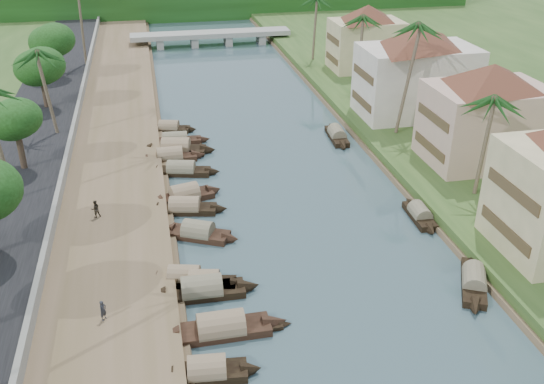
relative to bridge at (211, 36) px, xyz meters
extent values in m
plane|color=#3B5258|center=(0.00, -72.00, -1.72)|extent=(220.00, 220.00, 0.00)
cube|color=brown|center=(-16.00, -52.00, -1.32)|extent=(10.00, 180.00, 0.80)
cube|color=#2D4A1D|center=(19.00, -52.00, -1.12)|extent=(16.00, 180.00, 1.20)
cube|color=black|center=(-24.50, -52.00, -1.02)|extent=(8.00, 180.00, 1.40)
cube|color=slate|center=(-20.20, -52.00, -0.37)|extent=(0.40, 180.00, 1.10)
cube|color=#17390F|center=(0.00, 23.00, 2.28)|extent=(120.00, 4.00, 8.00)
cube|color=gray|center=(0.00, 0.00, 0.28)|extent=(28.00, 4.00, 0.80)
cube|color=gray|center=(-9.00, 0.00, -0.82)|extent=(1.20, 3.50, 1.80)
cube|color=gray|center=(-3.00, 0.00, -0.82)|extent=(1.20, 3.50, 1.80)
cube|color=gray|center=(3.00, 0.00, -0.82)|extent=(1.20, 3.50, 1.80)
cube|color=gray|center=(9.00, 0.00, -0.82)|extent=(1.20, 3.50, 1.80)
cube|color=#4F3D24|center=(12.95, -74.00, 1.48)|extent=(0.10, 6.40, 0.90)
cube|color=#4F3D24|center=(12.95, -74.00, 4.68)|extent=(0.10, 6.40, 0.90)
cube|color=tan|center=(20.00, -58.00, 3.23)|extent=(11.00, 8.00, 7.50)
pyramid|color=brown|center=(20.00, -58.00, 8.08)|extent=(14.11, 14.11, 2.20)
cube|color=#4F3D24|center=(14.45, -58.00, 1.35)|extent=(0.10, 6.40, 0.90)
cube|color=#4F3D24|center=(14.45, -58.00, 4.35)|extent=(0.10, 6.40, 0.90)
cube|color=#EFE4D0|center=(19.00, -44.00, 3.48)|extent=(13.00, 8.00, 8.00)
pyramid|color=brown|center=(19.00, -44.00, 8.58)|extent=(15.59, 15.59, 2.20)
cube|color=#4F3D24|center=(12.45, -44.00, 1.48)|extent=(0.10, 6.40, 0.90)
cube|color=#4F3D24|center=(12.45, -44.00, 4.68)|extent=(0.10, 6.40, 0.90)
cube|color=beige|center=(20.00, -24.00, 2.98)|extent=(10.00, 7.00, 7.00)
pyramid|color=brown|center=(20.00, -24.00, 7.58)|extent=(12.62, 12.62, 2.20)
cube|color=#4F3D24|center=(14.95, -24.00, 1.23)|extent=(0.10, 5.60, 0.90)
cube|color=#4F3D24|center=(14.95, -24.00, 4.03)|extent=(0.10, 5.60, 0.90)
cube|color=black|center=(-9.76, -80.92, -1.52)|extent=(4.83, 2.11, 0.70)
cone|color=black|center=(-7.16, -81.17, -1.44)|extent=(1.51, 1.63, 1.65)
cone|color=black|center=(-12.35, -80.68, -1.44)|extent=(1.51, 1.63, 1.65)
cylinder|color=#856E54|center=(-9.76, -80.92, -1.14)|extent=(3.73, 2.07, 1.74)
cube|color=black|center=(-8.46, -77.32, -1.52)|extent=(6.36, 2.02, 0.70)
cone|color=black|center=(-4.93, -77.30, -1.44)|extent=(1.83, 1.79, 1.99)
cone|color=black|center=(-11.98, -77.34, -1.44)|extent=(1.83, 1.79, 1.99)
cylinder|color=#856E54|center=(-8.46, -77.32, -1.14)|extent=(4.86, 2.09, 2.06)
cube|color=black|center=(-9.24, -73.00, -1.52)|extent=(6.02, 2.03, 0.70)
cone|color=black|center=(-5.91, -73.07, -1.44)|extent=(1.75, 1.75, 1.91)
cone|color=black|center=(-12.56, -72.93, -1.44)|extent=(1.75, 1.75, 1.91)
cylinder|color=gray|center=(-9.24, -73.00, -1.14)|extent=(4.61, 2.07, 1.98)
cube|color=black|center=(-10.33, -71.21, -1.52)|extent=(4.97, 2.73, 0.70)
cone|color=black|center=(-7.79, -71.87, -1.44)|extent=(1.69, 1.74, 1.59)
cone|color=black|center=(-12.87, -70.56, -1.44)|extent=(1.69, 1.74, 1.59)
cylinder|color=#856E54|center=(-10.33, -71.21, -1.14)|extent=(3.91, 2.51, 1.67)
cube|color=black|center=(-9.00, -72.21, -1.52)|extent=(4.77, 2.60, 0.70)
cone|color=black|center=(-6.54, -72.71, -1.44)|extent=(1.62, 1.80, 1.71)
cone|color=black|center=(-11.45, -71.71, -1.44)|extent=(1.62, 1.80, 1.71)
cylinder|color=#856E54|center=(-9.00, -72.21, -1.14)|extent=(3.74, 2.46, 1.81)
cube|color=black|center=(-8.73, -65.15, -1.52)|extent=(5.33, 3.88, 0.70)
cone|color=black|center=(-6.21, -66.41, -1.44)|extent=(2.05, 2.12, 1.79)
cone|color=black|center=(-11.24, -63.89, -1.44)|extent=(2.05, 2.12, 1.79)
cylinder|color=gray|center=(-8.73, -65.15, -1.14)|extent=(4.30, 3.41, 1.88)
cube|color=black|center=(-9.46, -60.61, -1.52)|extent=(5.74, 2.83, 0.70)
cone|color=black|center=(-6.47, -61.24, -1.44)|extent=(1.87, 1.85, 1.73)
cone|color=black|center=(-12.45, -59.98, -1.44)|extent=(1.87, 1.85, 1.73)
cylinder|color=#856E54|center=(-9.46, -60.61, -1.14)|extent=(4.48, 2.63, 1.80)
cube|color=black|center=(-9.29, -58.33, -1.52)|extent=(5.52, 3.22, 0.70)
cone|color=black|center=(-6.50, -57.57, -1.44)|extent=(1.93, 2.08, 1.91)
cone|color=black|center=(-12.07, -59.08, -1.44)|extent=(1.93, 2.08, 1.91)
cylinder|color=#856E54|center=(-9.29, -58.33, -1.14)|extent=(4.35, 2.98, 2.01)
cube|color=black|center=(-9.19, -52.72, -1.52)|extent=(5.92, 2.99, 0.70)
cone|color=black|center=(-6.12, -53.47, -1.44)|extent=(1.93, 1.86, 1.70)
cone|color=black|center=(-12.25, -51.98, -1.44)|extent=(1.93, 1.86, 1.70)
cylinder|color=gray|center=(-9.19, -52.72, -1.14)|extent=(4.63, 2.74, 1.76)
cube|color=black|center=(-10.10, -49.19, -1.52)|extent=(5.50, 1.95, 0.70)
cone|color=black|center=(-7.07, -49.10, -1.44)|extent=(1.62, 1.65, 1.78)
cone|color=black|center=(-13.12, -49.28, -1.44)|extent=(1.62, 1.65, 1.78)
cylinder|color=#856E54|center=(-10.10, -49.19, -1.14)|extent=(4.21, 1.98, 1.86)
cube|color=black|center=(-9.34, -47.21, -1.52)|extent=(6.54, 3.40, 0.70)
cone|color=black|center=(-5.96, -47.94, -1.44)|extent=(2.17, 2.26, 2.12)
cone|color=black|center=(-12.72, -46.48, -1.44)|extent=(2.17, 2.26, 2.12)
cylinder|color=#856E54|center=(-9.34, -47.21, -1.14)|extent=(5.12, 3.18, 2.22)
cube|color=black|center=(-9.26, -44.66, -1.52)|extent=(5.77, 1.89, 0.70)
cone|color=black|center=(-6.11, -44.83, -1.44)|extent=(1.68, 1.51, 1.61)
cone|color=black|center=(-12.42, -44.49, -1.44)|extent=(1.68, 1.51, 1.61)
cylinder|color=gray|center=(-9.26, -44.66, -1.14)|extent=(4.43, 1.88, 1.65)
cube|color=black|center=(-9.71, -40.77, -1.52)|extent=(4.95, 2.72, 0.70)
cone|color=black|center=(-7.19, -41.46, -1.44)|extent=(1.67, 1.69, 1.53)
cone|color=black|center=(-12.24, -40.09, -1.44)|extent=(1.67, 1.69, 1.53)
cylinder|color=#856E54|center=(-9.71, -40.77, -1.14)|extent=(3.89, 2.49, 1.59)
cube|color=black|center=(9.93, -75.88, -1.52)|extent=(3.98, 5.81, 0.70)
cone|color=black|center=(11.34, -73.05, -1.44)|extent=(2.02, 2.09, 1.64)
cone|color=black|center=(8.52, -78.70, -1.44)|extent=(2.02, 2.09, 1.64)
cylinder|color=gray|center=(9.93, -75.88, -1.14)|extent=(3.44, 4.63, 1.68)
cube|color=black|center=(10.21, -65.97, -1.52)|extent=(1.68, 4.72, 0.70)
cone|color=black|center=(10.32, -63.38, -1.44)|extent=(1.39, 1.40, 1.48)
cone|color=black|center=(10.10, -68.56, -1.44)|extent=(1.39, 1.40, 1.48)
cylinder|color=gray|center=(10.21, -65.97, -1.14)|extent=(1.69, 3.62, 1.54)
cube|color=black|center=(8.72, -46.90, -1.52)|extent=(2.00, 5.77, 0.70)
cone|color=black|center=(8.93, -43.75, -1.44)|extent=(1.57, 1.70, 1.65)
cone|color=black|center=(8.51, -50.04, -1.44)|extent=(1.57, 1.70, 1.65)
cylinder|color=gray|center=(8.72, -46.90, -1.14)|extent=(1.98, 4.44, 1.69)
cube|color=black|center=(-6.37, -77.49, -1.62)|extent=(3.80, 1.06, 0.35)
cone|color=black|center=(-4.26, -77.36, -1.62)|extent=(0.99, 0.89, 0.84)
cone|color=black|center=(-8.48, -77.61, -1.62)|extent=(0.99, 0.89, 0.84)
cube|color=black|center=(-9.49, -56.61, -1.62)|extent=(4.65, 2.00, 0.35)
cone|color=black|center=(-7.00, -57.24, -1.62)|extent=(1.33, 1.17, 0.91)
cone|color=black|center=(-11.98, -55.98, -1.62)|extent=(1.33, 1.17, 0.91)
cylinder|color=brown|center=(16.00, -64.62, 3.93)|extent=(0.78, 0.36, 8.91)
sphere|color=#194617|center=(16.00, -64.62, 8.20)|extent=(3.20, 3.20, 3.20)
cylinder|color=brown|center=(15.00, -49.43, 5.44)|extent=(1.98, 0.36, 11.86)
sphere|color=#194617|center=(15.00, -49.43, 11.17)|extent=(3.20, 3.20, 3.20)
cylinder|color=brown|center=(16.00, -32.84, 4.23)|extent=(0.49, 0.36, 9.50)
sphere|color=#194617|center=(16.00, -32.84, 8.78)|extent=(3.20, 3.20, 3.20)
cylinder|color=brown|center=(-24.00, -57.70, 4.73)|extent=(1.08, 0.36, 10.11)
cylinder|color=brown|center=(-22.00, -42.29, 4.21)|extent=(1.12, 0.36, 9.07)
sphere|color=#194617|center=(-22.00, -42.29, 8.57)|extent=(3.20, 3.20, 3.20)
cylinder|color=brown|center=(14.00, -17.32, 4.16)|extent=(0.76, 0.36, 9.37)
cylinder|color=brown|center=(-20.50, -13.49, 5.69)|extent=(0.64, 0.36, 12.02)
cylinder|color=#4C392B|center=(-24.00, -51.13, 1.33)|extent=(0.60, 0.60, 3.37)
ellipsoid|color=#17390F|center=(-24.00, -51.13, 4.55)|extent=(4.45, 4.45, 3.66)
cylinder|color=#4C392B|center=(-24.00, -32.94, 1.35)|extent=(0.60, 0.60, 3.41)
ellipsoid|color=#17390F|center=(-24.00, -32.94, 4.61)|extent=(5.23, 5.23, 4.30)
cylinder|color=#4C392B|center=(-24.00, -19.80, 1.37)|extent=(0.60, 0.60, 3.47)
ellipsoid|color=#17390F|center=(-24.00, -19.80, 4.69)|extent=(5.43, 5.43, 4.46)
cylinder|color=#4C392B|center=(24.00, -42.60, 1.40)|extent=(0.60, 0.60, 3.94)
ellipsoid|color=#17390F|center=(24.00, -42.60, 5.16)|extent=(4.15, 4.15, 3.41)
imported|color=#282A30|center=(-15.73, -75.32, -0.22)|extent=(0.59, 0.61, 1.41)
imported|color=#322C23|center=(-16.87, -61.41, -0.16)|extent=(0.89, 0.79, 1.53)
camera|label=1|loc=(-11.51, -107.78, 24.07)|focal=40.00mm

